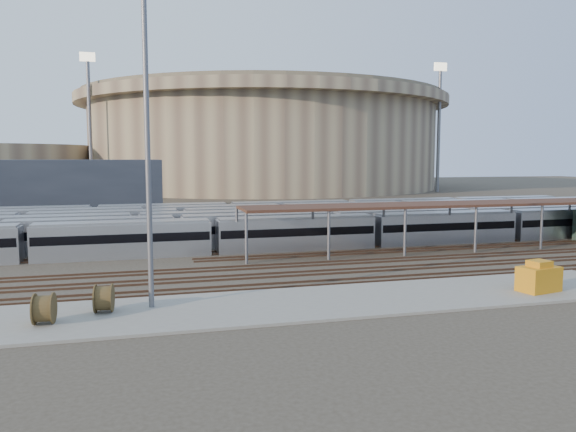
% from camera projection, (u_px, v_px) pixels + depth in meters
% --- Properties ---
extents(ground, '(420.00, 420.00, 0.00)m').
position_uv_depth(ground, '(327.00, 262.00, 56.23)').
color(ground, '#383026').
rests_on(ground, ground).
extents(apron, '(50.00, 9.00, 0.20)m').
position_uv_depth(apron, '(330.00, 301.00, 40.52)').
color(apron, gray).
rests_on(apron, ground).
extents(subway_trains, '(125.68, 23.90, 3.60)m').
position_uv_depth(subway_trains, '(301.00, 223.00, 74.49)').
color(subway_trains, silver).
rests_on(subway_trains, ground).
extents(inspection_shed, '(60.30, 6.00, 5.30)m').
position_uv_depth(inspection_shed, '(495.00, 205.00, 65.28)').
color(inspection_shed, slate).
rests_on(inspection_shed, ground).
extents(empty_tracks, '(170.00, 9.62, 0.18)m').
position_uv_depth(empty_tracks, '(345.00, 271.00, 51.42)').
color(empty_tracks, '#4C3323').
rests_on(empty_tracks, ground).
extents(stadium, '(124.00, 124.00, 32.50)m').
position_uv_depth(stadium, '(263.00, 140.00, 195.39)').
color(stadium, gray).
rests_on(stadium, ground).
extents(service_building, '(42.00, 20.00, 10.00)m').
position_uv_depth(service_building, '(39.00, 188.00, 99.39)').
color(service_building, '#1E232D').
rests_on(service_building, ground).
extents(floodlight_0, '(4.00, 1.00, 38.40)m').
position_uv_depth(floodlight_0, '(90.00, 119.00, 151.84)').
color(floodlight_0, slate).
rests_on(floodlight_0, ground).
extents(floodlight_2, '(4.00, 1.00, 38.40)m').
position_uv_depth(floodlight_2, '(439.00, 123.00, 168.28)').
color(floodlight_2, slate).
rests_on(floodlight_2, ground).
extents(floodlight_3, '(4.00, 1.00, 38.40)m').
position_uv_depth(floodlight_3, '(158.00, 129.00, 205.04)').
color(floodlight_3, slate).
rests_on(floodlight_3, ground).
extents(cable_reel_west, '(1.25, 2.01, 1.91)m').
position_uv_depth(cable_reel_west, '(104.00, 298.00, 37.23)').
color(cable_reel_west, brown).
rests_on(cable_reel_west, apron).
extents(cable_reel_east, '(1.23, 2.02, 1.94)m').
position_uv_depth(cable_reel_east, '(44.00, 309.00, 34.63)').
color(cable_reel_east, brown).
rests_on(cable_reel_east, apron).
extents(yard_light_pole, '(0.81, 0.36, 23.16)m').
position_uv_depth(yard_light_pole, '(147.00, 136.00, 37.44)').
color(yard_light_pole, slate).
rests_on(yard_light_pole, apron).
extents(yellow_equipment, '(3.38, 2.49, 1.91)m').
position_uv_depth(yellow_equipment, '(539.00, 279.00, 43.11)').
color(yellow_equipment, '#C27A12').
rests_on(yellow_equipment, apron).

